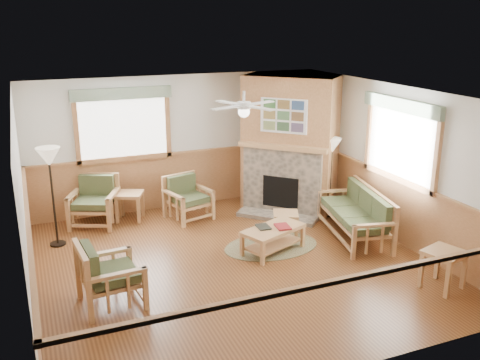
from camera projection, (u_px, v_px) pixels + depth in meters
name	position (u px, v px, depth m)	size (l,w,h in m)	color
floor	(234.00, 263.00, 8.57)	(6.00, 6.00, 0.01)	brown
ceiling	(233.00, 95.00, 7.78)	(6.00, 6.00, 0.01)	white
wall_back	(179.00, 142.00, 10.83)	(6.00, 0.02, 2.70)	silver
wall_front	(341.00, 263.00, 5.52)	(6.00, 0.02, 2.70)	silver
wall_left	(23.00, 209.00, 7.08)	(0.02, 6.00, 2.70)	silver
wall_right	(394.00, 163.00, 9.27)	(0.02, 6.00, 2.70)	silver
wainscot	(233.00, 231.00, 8.41)	(6.00, 6.00, 1.10)	#A67044
fireplace	(290.00, 143.00, 10.73)	(2.20, 2.20, 2.70)	#A67044
window_back	(121.00, 86.00, 10.04)	(1.90, 0.16, 1.50)	white
window_right	(406.00, 97.00, 8.73)	(0.16, 1.90, 1.50)	white
ceiling_fan	(244.00, 94.00, 8.16)	(1.24, 1.24, 0.36)	white
sofa	(354.00, 214.00, 9.48)	(0.77, 1.87, 0.86)	tan
armchair_back_left	(94.00, 202.00, 10.03)	(0.81, 0.81, 0.91)	tan
armchair_back_right	(188.00, 198.00, 10.35)	(0.74, 0.74, 0.84)	tan
armchair_left	(111.00, 274.00, 7.23)	(0.80, 0.80, 0.90)	tan
coffee_table	(273.00, 240.00, 8.93)	(1.08, 0.54, 0.43)	tan
end_table_chairs	(130.00, 206.00, 10.33)	(0.49, 0.47, 0.55)	tan
end_table_sofa	(443.00, 269.00, 7.71)	(0.52, 0.50, 0.58)	tan
footstool	(286.00, 223.00, 9.72)	(0.45, 0.45, 0.39)	tan
braided_rug	(271.00, 246.00, 9.19)	(1.67, 1.67, 0.01)	brown
floor_lamp_left	(53.00, 197.00, 9.01)	(0.40, 0.40, 1.74)	black
floor_lamp_right	(330.00, 177.00, 10.40)	(0.36, 0.36, 1.57)	black
book_red	(283.00, 226.00, 8.86)	(0.22, 0.30, 0.03)	maroon
book_dark	(263.00, 226.00, 8.86)	(0.20, 0.27, 0.03)	#272721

